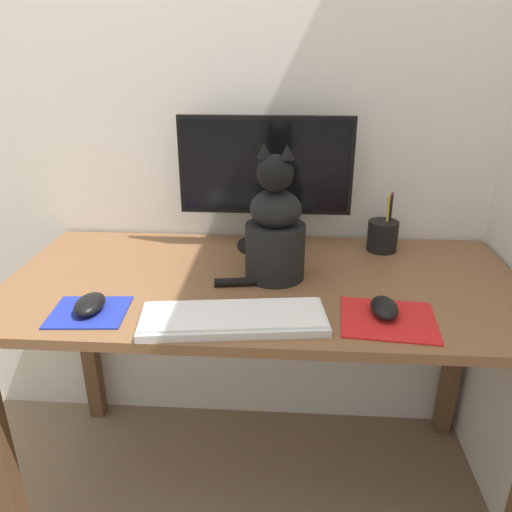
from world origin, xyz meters
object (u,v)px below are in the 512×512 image
(monitor, at_px, (265,175))
(cat, at_px, (275,230))
(computer_mouse_right, at_px, (384,308))
(keyboard, at_px, (234,318))
(pen_cup, at_px, (383,235))
(computer_mouse_left, at_px, (90,304))

(monitor, distance_m, cat, 0.23)
(computer_mouse_right, height_order, cat, cat)
(monitor, xyz_separation_m, cat, (0.04, -0.21, -0.09))
(monitor, bearing_deg, keyboard, -95.78)
(keyboard, xyz_separation_m, pen_cup, (0.40, 0.46, 0.04))
(computer_mouse_left, bearing_deg, computer_mouse_right, 2.42)
(computer_mouse_left, height_order, pen_cup, pen_cup)
(keyboard, bearing_deg, computer_mouse_right, 1.93)
(monitor, relative_size, computer_mouse_left, 4.86)
(keyboard, distance_m, computer_mouse_right, 0.34)
(computer_mouse_left, relative_size, cat, 0.29)
(monitor, height_order, keyboard, monitor)
(computer_mouse_left, relative_size, pen_cup, 0.58)
(cat, bearing_deg, computer_mouse_left, -140.31)
(cat, bearing_deg, computer_mouse_right, -25.03)
(keyboard, distance_m, pen_cup, 0.61)
(monitor, xyz_separation_m, keyboard, (-0.05, -0.46, -0.21))
(monitor, height_order, computer_mouse_left, monitor)
(keyboard, xyz_separation_m, computer_mouse_left, (-0.33, 0.02, 0.01))
(computer_mouse_left, distance_m, pen_cup, 0.85)
(keyboard, bearing_deg, pen_cup, 41.91)
(computer_mouse_right, height_order, pen_cup, pen_cup)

